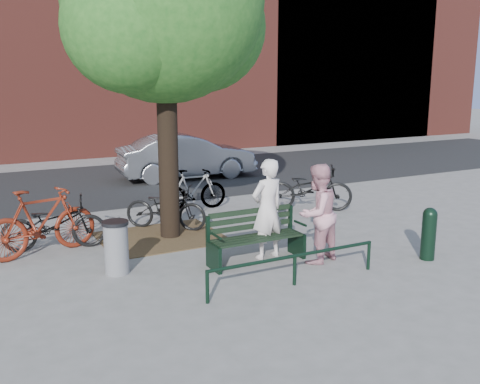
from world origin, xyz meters
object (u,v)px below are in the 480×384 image
bollard (429,232)px  person_right (317,214)px  park_bench (255,235)px  litter_bin (116,247)px  parked_car (187,156)px  person_left (267,209)px  bicycle_c (166,208)px

bollard → person_right: bearing=155.8°
park_bench → litter_bin: (-2.33, 0.53, -0.02)m
litter_bin → parked_car: parked_car is taller
person_left → person_right: size_ratio=1.03×
park_bench → bicycle_c: park_bench is taller
parked_car → litter_bin: bearing=153.9°
park_bench → person_left: person_left is taller
person_left → person_right: person_left is taller
person_right → person_left: bearing=-59.0°
litter_bin → bicycle_c: bearing=52.6°
litter_bin → bicycle_c: (1.65, 2.15, 0.02)m
bollard → parked_car: bearing=94.8°
litter_bin → bollard: bearing=-20.3°
bicycle_c → parked_car: 6.02m
litter_bin → bicycle_c: 2.71m
person_right → litter_bin: (-3.28, 1.06, -0.42)m
person_right → bicycle_c: (-1.63, 3.22, -0.40)m
parked_car → bicycle_c: bearing=157.3°
person_right → parked_car: size_ratio=0.40×
bicycle_c → litter_bin: bearing=-176.4°
bollard → bicycle_c: 5.34m
parked_car → person_right: bearing=176.9°
person_left → bicycle_c: person_left is taller
bollard → person_left: bearing=150.2°
bicycle_c → park_bench: bearing=-124.7°
bollard → parked_car: parked_car is taller
park_bench → litter_bin: park_bench is taller
bollard → litter_bin: bearing=159.7°
bollard → bicycle_c: bollard is taller
person_right → parked_car: person_right is taller
person_right → litter_bin: 3.47m
person_right → bicycle_c: size_ratio=0.97×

